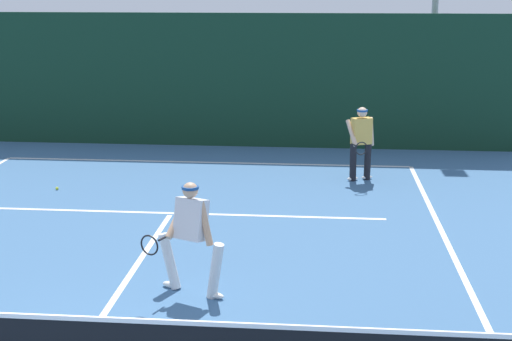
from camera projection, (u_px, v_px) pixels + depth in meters
The scene contains 7 objects.
court_line_baseline_far at pixel (205, 162), 17.88m from camera, with size 10.09×0.10×0.01m, color white.
court_line_service at pixel (171, 213), 13.90m from camera, with size 8.23×0.10×0.01m, color white.
court_line_centre at pixel (125, 282), 10.70m from camera, with size 0.10×6.40×0.01m, color white.
player_near at pixel (191, 233), 10.08m from camera, with size 1.15×0.85×1.65m.
player_far at pixel (361, 140), 16.03m from camera, with size 0.68×0.92×1.66m.
tennis_ball at pixel (57, 188), 15.48m from camera, with size 0.07×0.07×0.07m, color #D1E033.
back_fence_windscreen at pixel (215, 81), 19.32m from camera, with size 17.36×0.12×3.57m, color #133322.
Camera 1 is at (2.84, -6.52, 4.29)m, focal length 50.52 mm.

